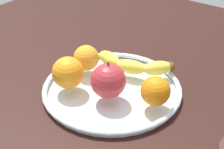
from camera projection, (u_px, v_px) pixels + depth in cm
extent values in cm
cube|color=black|center=(112.00, 99.00, 80.35)|extent=(130.93, 130.93, 4.00)
cylinder|color=silver|center=(112.00, 91.00, 79.10)|extent=(30.86, 30.86, 0.60)
torus|color=silver|center=(112.00, 88.00, 78.62)|extent=(32.15, 32.15, 1.20)
ellipsoid|color=yellow|center=(110.00, 59.00, 85.03)|extent=(7.96, 5.27, 3.44)
ellipsoid|color=yellow|center=(131.00, 67.00, 81.88)|extent=(7.97, 5.29, 3.44)
ellipsoid|color=yellow|center=(158.00, 68.00, 81.42)|extent=(7.51, 7.69, 3.44)
ellipsoid|color=brown|center=(171.00, 67.00, 81.93)|extent=(3.13, 3.11, 2.41)
sphere|color=#B42D34|center=(108.00, 81.00, 72.98)|extent=(7.75, 7.75, 7.75)
cylinder|color=#593819|center=(108.00, 64.00, 70.77)|extent=(0.44, 0.44, 1.20)
sphere|color=orange|center=(86.00, 58.00, 82.68)|extent=(6.26, 6.26, 6.26)
sphere|color=orange|center=(157.00, 90.00, 71.31)|extent=(6.36, 6.36, 6.36)
sphere|color=orange|center=(68.00, 73.00, 76.14)|extent=(7.26, 7.26, 7.26)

